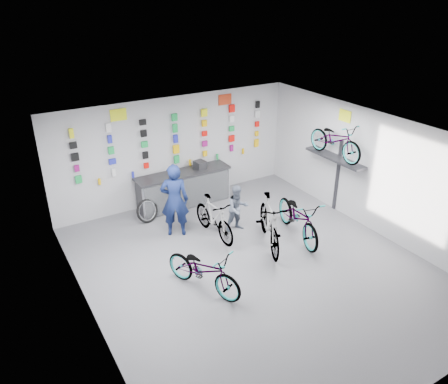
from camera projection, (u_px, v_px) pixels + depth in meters
floor at (255, 268)px, 9.66m from camera, size 8.00×8.00×0.00m
ceiling at (260, 138)px, 8.36m from camera, size 8.00×8.00×0.00m
wall_back at (175, 150)px, 12.11m from camera, size 7.00×0.00×7.00m
wall_front at (425, 325)px, 5.91m from camera, size 7.00×0.00×7.00m
wall_left at (87, 257)px, 7.39m from camera, size 0.00×8.00×8.00m
wall_right at (376, 173)px, 10.62m from camera, size 0.00×8.00×8.00m
counter at (184, 189)px, 12.19m from camera, size 2.70×0.66×1.00m
merch_wall at (176, 140)px, 11.91m from camera, size 5.56×0.08×1.57m
wall_bracket at (335, 161)px, 11.49m from camera, size 0.39×1.90×2.00m
sign_left at (118, 115)px, 10.87m from camera, size 0.42×0.02×0.30m
sign_right at (225, 100)px, 12.30m from camera, size 0.42×0.02×0.30m
sign_side at (345, 116)px, 11.04m from camera, size 0.02×0.40×0.30m
bike_left at (204, 270)px, 8.77m from camera, size 1.32×1.94×0.96m
bike_center at (269, 223)px, 10.23m from camera, size 1.35×2.08×1.22m
bike_right at (298, 217)px, 10.63m from camera, size 1.19×2.19×1.09m
bike_service at (214, 218)px, 10.65m from camera, size 0.55×1.73×1.03m
bike_wall at (336, 140)px, 11.19m from camera, size 0.63×1.80×0.95m
clerk at (175, 200)px, 10.56m from camera, size 0.81×0.71×1.87m
customer at (238, 208)px, 10.88m from camera, size 0.62×0.50×1.23m
spare_wheel at (147, 211)px, 11.40m from camera, size 0.69×0.39×0.64m
register at (200, 165)px, 12.17m from camera, size 0.33×0.34×0.22m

